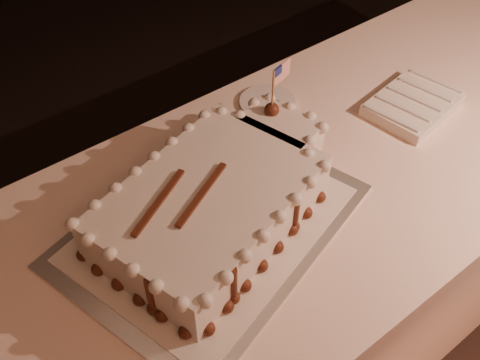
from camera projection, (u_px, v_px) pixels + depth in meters
banquet_table at (265, 283)px, 1.51m from camera, size 2.40×0.80×0.75m
cake_board at (211, 225)px, 1.17m from camera, size 0.73×0.62×0.01m
doily at (211, 223)px, 1.17m from camera, size 0.65×0.56×0.00m
sheet_cake at (219, 197)px, 1.15m from camera, size 0.61×0.44×0.23m
napkin_stack at (413, 104)px, 1.44m from camera, size 0.27×0.21×0.04m
side_plate at (268, 103)px, 1.46m from camera, size 0.15×0.15×0.01m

